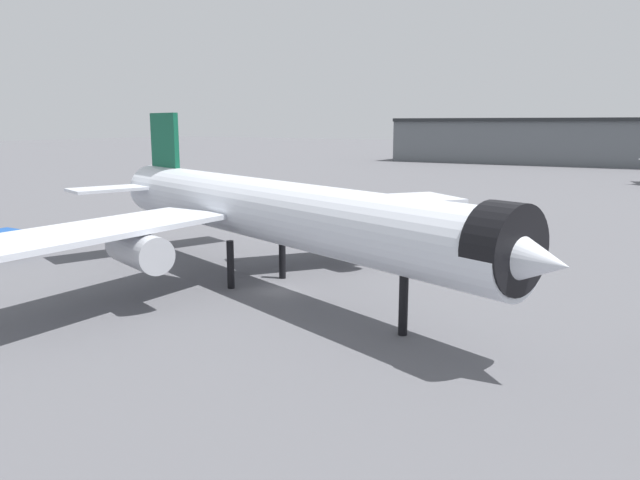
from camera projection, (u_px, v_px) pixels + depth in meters
The scene contains 3 objects.
ground at pixel (277, 291), 52.77m from camera, with size 900.00×900.00×0.00m, color #56565B.
airliner_near_gate at pixel (270, 212), 52.63m from camera, with size 53.13×47.32×15.27m.
service_truck_front at pixel (2, 242), 66.06m from camera, with size 5.52×2.62×3.00m.
Camera 1 is at (29.83, -41.55, 14.19)m, focal length 34.53 mm.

